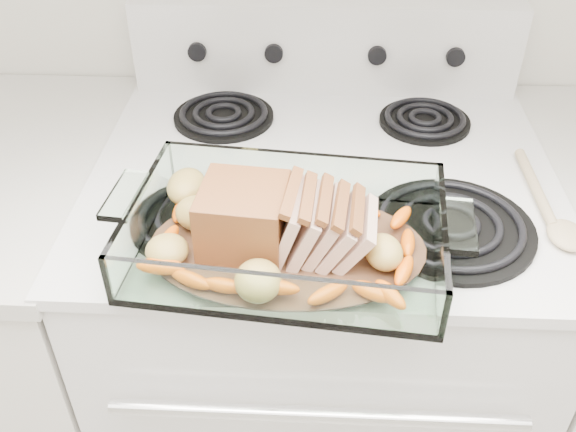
{
  "coord_description": "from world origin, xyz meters",
  "views": [
    {
      "loc": [
        -0.02,
        0.74,
        1.54
      ],
      "look_at": [
        -0.05,
        1.44,
        0.99
      ],
      "focal_mm": 40.0,
      "sensor_mm": 36.0,
      "label": 1
    }
  ],
  "objects_px": {
    "electric_range": "(316,345)",
    "counter_left": "(12,338)",
    "baking_dish": "(287,240)",
    "pork_roast": "(270,222)"
  },
  "relations": [
    {
      "from": "baking_dish",
      "to": "electric_range",
      "type": "bearing_deg",
      "value": 83.76
    },
    {
      "from": "counter_left",
      "to": "electric_range",
      "type": "bearing_deg",
      "value": 0.1
    },
    {
      "from": "electric_range",
      "to": "pork_roast",
      "type": "bearing_deg",
      "value": -107.4
    },
    {
      "from": "electric_range",
      "to": "counter_left",
      "type": "bearing_deg",
      "value": -179.9
    },
    {
      "from": "electric_range",
      "to": "counter_left",
      "type": "relative_size",
      "value": 1.2
    },
    {
      "from": "electric_range",
      "to": "baking_dish",
      "type": "height_order",
      "value": "electric_range"
    },
    {
      "from": "electric_range",
      "to": "counter_left",
      "type": "xyz_separation_m",
      "value": [
        -0.67,
        -0.0,
        -0.02
      ]
    },
    {
      "from": "electric_range",
      "to": "pork_roast",
      "type": "relative_size",
      "value": 4.67
    },
    {
      "from": "counter_left",
      "to": "baking_dish",
      "type": "xyz_separation_m",
      "value": [
        0.62,
        -0.23,
        0.5
      ]
    },
    {
      "from": "counter_left",
      "to": "baking_dish",
      "type": "height_order",
      "value": "baking_dish"
    }
  ]
}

